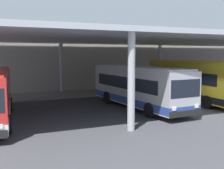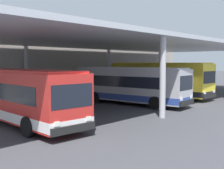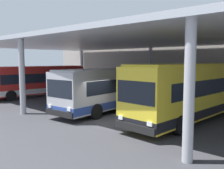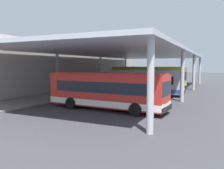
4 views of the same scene
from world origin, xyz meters
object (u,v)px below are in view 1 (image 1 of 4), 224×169
Objects in this scene: bench_waiting at (150,84)px; bus_second_bay at (138,86)px; bus_middle_bay at (193,80)px; trash_bin at (180,83)px; banner_sign at (210,72)px.

bus_second_bay is at bearing -126.17° from bench_waiting.
bench_waiting is (0.43, 7.86, -1.18)m from bus_middle_bay.
banner_sign is at bearing -7.18° from trash_bin.
bench_waiting is at bearing 53.83° from bus_second_bay.
bus_middle_bay reaches higher than bus_second_bay.
bench_waiting is 1.84× the size of trash_bin.
bus_middle_bay is (6.01, 0.93, 0.19)m from bus_second_bay.
bus_second_bay is 0.93× the size of bus_middle_bay.
trash_bin is 4.35m from banner_sign.
trash_bin is at bearing 59.64° from bus_middle_bay.
bus_second_bay is 10.90× the size of trash_bin.
bus_middle_bay reaches higher than trash_bin.
bus_middle_bay is 6.35× the size of bench_waiting.
bench_waiting is (6.43, 8.80, -0.99)m from bus_second_bay.
bus_second_bay is 3.34× the size of banner_sign.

